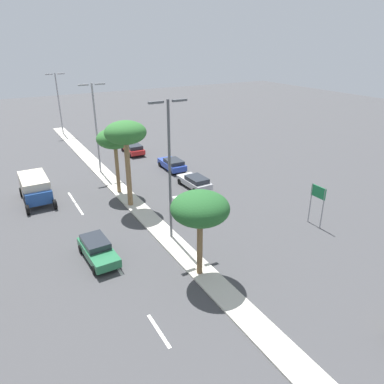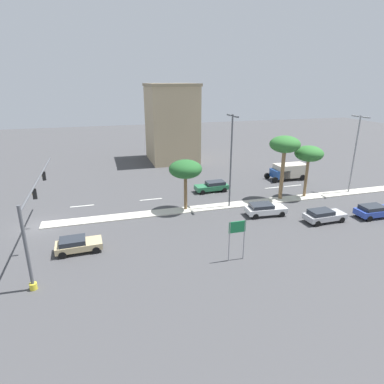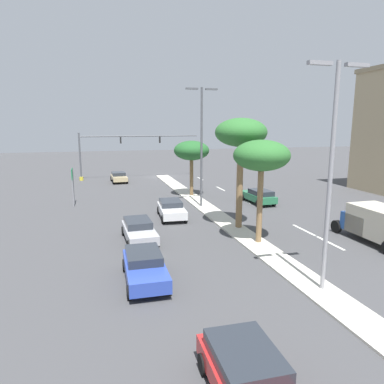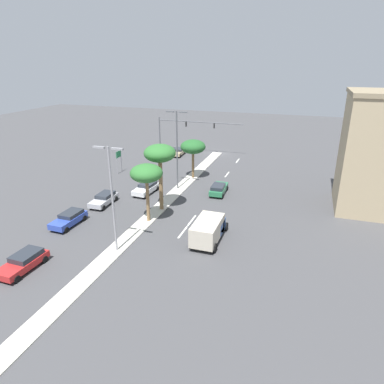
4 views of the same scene
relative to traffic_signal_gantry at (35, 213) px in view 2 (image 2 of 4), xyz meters
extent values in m
plane|color=#424244|center=(-7.26, 23.86, -4.24)|extent=(160.00, 160.00, 0.00)
cube|color=beige|center=(-7.26, 31.00, -4.18)|extent=(1.80, 64.30, 0.12)
cube|color=silver|center=(-12.09, 2.85, -4.23)|extent=(0.20, 2.80, 0.01)
cube|color=silver|center=(-12.09, 11.25, -4.23)|extent=(0.20, 2.80, 0.01)
cube|color=silver|center=(-12.09, 18.45, -4.23)|extent=(0.20, 2.80, 0.01)
cube|color=silver|center=(-12.09, 28.84, -4.23)|extent=(0.20, 2.80, 0.01)
cube|color=silver|center=(-12.09, 31.85, -4.23)|extent=(0.20, 2.80, 0.01)
cylinder|color=#515459|center=(4.32, 0.00, -0.97)|extent=(0.24, 0.24, 6.54)
cylinder|color=gold|center=(4.32, 0.00, -3.99)|extent=(0.53, 0.53, 0.50)
cylinder|color=#515459|center=(-4.03, 0.00, 1.79)|extent=(16.70, 0.16, 0.16)
cube|color=black|center=(-1.24, 0.00, 1.24)|extent=(0.20, 0.32, 0.90)
sphere|color=yellow|center=(-1.24, -0.12, 1.24)|extent=(0.18, 0.18, 0.18)
cube|color=black|center=(-6.81, 0.00, 1.24)|extent=(0.20, 0.32, 0.90)
sphere|color=yellow|center=(-6.81, -0.12, 1.24)|extent=(0.18, 0.18, 0.18)
cylinder|color=gray|center=(4.57, 15.10, -2.47)|extent=(0.10, 0.10, 3.54)
cylinder|color=gray|center=(4.57, 16.42, -2.47)|extent=(0.10, 0.10, 3.54)
cube|color=#19723F|center=(4.57, 15.76, -1.19)|extent=(0.08, 1.48, 0.98)
cube|color=tan|center=(-32.72, 18.65, 2.48)|extent=(10.37, 8.31, 13.43)
cube|color=gray|center=(-32.72, 18.65, 9.44)|extent=(10.67, 8.61, 0.50)
cylinder|color=brown|center=(-7.50, 14.60, -2.04)|extent=(0.38, 0.38, 4.16)
ellipsoid|color=#235B28|center=(-7.50, 14.60, 0.69)|extent=(3.76, 3.76, 2.07)
cylinder|color=olive|center=(-7.64, 27.13, -0.97)|extent=(0.47, 0.47, 6.31)
ellipsoid|color=#2D6B2D|center=(-7.64, 27.13, 2.84)|extent=(3.71, 3.71, 2.04)
cylinder|color=olive|center=(-7.55, 30.61, -1.62)|extent=(0.37, 0.37, 4.99)
ellipsoid|color=#2D6B2D|center=(-7.55, 30.61, 1.49)|extent=(3.54, 3.54, 1.95)
cylinder|color=#515459|center=(-6.97, 19.87, 1.25)|extent=(0.20, 0.20, 10.75)
cube|color=#515459|center=(-7.87, 19.87, 6.48)|extent=(1.10, 0.24, 0.16)
cube|color=#515459|center=(-6.07, 19.87, 6.48)|extent=(1.10, 0.24, 0.16)
cylinder|color=gray|center=(-7.43, 37.44, 0.93)|extent=(0.20, 0.20, 10.11)
cube|color=gray|center=(-8.33, 37.44, 5.84)|extent=(1.10, 0.24, 0.16)
cube|color=gray|center=(-6.53, 37.44, 5.84)|extent=(1.10, 0.24, 0.16)
cube|color=tan|center=(-0.61, 3.00, -3.64)|extent=(2.05, 4.02, 0.56)
cube|color=#262B33|center=(-0.59, 2.50, -3.15)|extent=(1.78, 2.24, 0.43)
cylinder|color=black|center=(-1.56, 4.34, -3.92)|extent=(0.25, 0.65, 0.64)
cylinder|color=black|center=(0.22, 4.42, -3.92)|extent=(0.25, 0.65, 0.64)
cylinder|color=black|center=(-1.44, 1.58, -3.92)|extent=(0.25, 0.65, 0.64)
cylinder|color=black|center=(0.34, 1.66, -3.92)|extent=(0.25, 0.65, 0.64)
cube|color=#287047|center=(-12.89, 19.67, -3.61)|extent=(1.95, 4.55, 0.63)
cube|color=#262B33|center=(-12.91, 20.23, -3.06)|extent=(1.69, 2.53, 0.46)
cylinder|color=black|center=(-11.99, 18.14, -3.92)|extent=(0.25, 0.65, 0.64)
cylinder|color=black|center=(-13.67, 18.07, -3.92)|extent=(0.25, 0.65, 0.64)
cylinder|color=black|center=(-12.11, 21.27, -3.92)|extent=(0.25, 0.65, 0.64)
cylinder|color=black|center=(-13.79, 21.20, -3.92)|extent=(0.25, 0.65, 0.64)
cube|color=#B2B2B7|center=(-0.13, 28.06, -3.62)|extent=(1.96, 4.46, 0.59)
cube|color=#262B33|center=(-0.12, 27.51, -3.11)|extent=(1.72, 2.47, 0.44)
cylinder|color=black|center=(-1.05, 29.58, -3.92)|extent=(0.24, 0.65, 0.64)
cylinder|color=black|center=(0.69, 29.63, -3.92)|extent=(0.24, 0.65, 0.64)
cylinder|color=black|center=(-0.96, 26.50, -3.92)|extent=(0.24, 0.65, 0.64)
cylinder|color=black|center=(0.78, 26.55, -3.92)|extent=(0.24, 0.65, 0.64)
cube|color=#2D47AD|center=(0.38, 34.30, -3.60)|extent=(1.98, 4.49, 0.65)
cube|color=#262B33|center=(0.37, 33.74, -3.06)|extent=(1.74, 2.49, 0.43)
cylinder|color=black|center=(-0.46, 35.88, -3.92)|extent=(0.24, 0.65, 0.64)
cylinder|color=black|center=(-0.54, 32.77, -3.92)|extent=(0.24, 0.65, 0.64)
cylinder|color=black|center=(1.23, 32.72, -3.92)|extent=(0.24, 0.65, 0.64)
cube|color=silver|center=(-3.47, 22.83, -3.60)|extent=(2.22, 4.56, 0.63)
cube|color=#262B33|center=(-3.51, 22.28, -3.08)|extent=(1.89, 2.56, 0.41)
cylinder|color=black|center=(-4.27, 24.45, -3.92)|extent=(0.27, 0.65, 0.64)
cylinder|color=black|center=(-2.46, 24.32, -3.92)|extent=(0.27, 0.65, 0.64)
cylinder|color=black|center=(-4.49, 21.35, -3.92)|extent=(0.27, 0.65, 0.64)
cylinder|color=black|center=(-2.68, 21.22, -3.92)|extent=(0.27, 0.65, 0.64)
cube|color=#234C99|center=(-15.16, 31.41, -3.18)|extent=(2.37, 2.22, 1.21)
cube|color=beige|center=(-15.16, 33.15, -2.82)|extent=(2.37, 4.72, 1.93)
cylinder|color=black|center=(-13.97, 29.99, -3.79)|extent=(0.28, 0.90, 0.90)
cylinder|color=black|center=(-16.35, 29.99, -3.79)|extent=(0.28, 0.90, 0.90)
cylinder|color=black|center=(-13.97, 34.67, -3.79)|extent=(0.28, 0.90, 0.90)
cylinder|color=black|center=(-16.35, 34.67, -3.79)|extent=(0.28, 0.90, 0.90)
camera|label=1|loc=(-18.07, -2.89, 10.55)|focal=33.99mm
camera|label=2|loc=(26.72, 5.54, 10.10)|focal=30.37mm
camera|label=3|loc=(2.52, 50.40, 3.37)|focal=32.72mm
camera|label=4|loc=(-23.38, 62.41, 12.95)|focal=32.30mm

